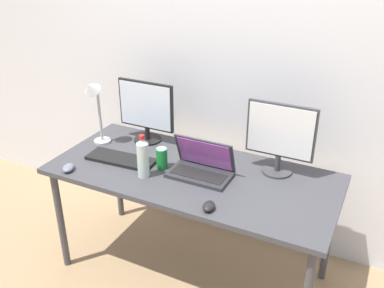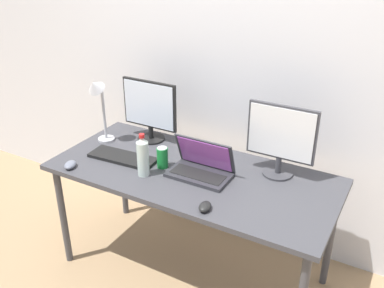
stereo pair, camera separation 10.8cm
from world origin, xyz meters
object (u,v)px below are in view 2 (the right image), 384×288
at_px(monitor_left, 150,109).
at_px(mouse_by_keyboard, 70,165).
at_px(water_bottle, 143,156).
at_px(laptop_silver, 201,167).
at_px(mouse_by_laptop, 205,207).
at_px(soda_can_near_keyboard, 162,157).
at_px(desk_lamp, 98,99).
at_px(monitor_center, 281,138).
at_px(keyboard_main, 123,157).
at_px(work_desk, 192,181).

xyz_separation_m(monitor_left, mouse_by_keyboard, (-0.20, -0.55, -0.20)).
distance_m(mouse_by_keyboard, water_bottle, 0.46).
bearing_deg(water_bottle, monitor_left, 119.13).
height_order(monitor_left, mouse_by_keyboard, monitor_left).
relative_size(monitor_left, laptop_silver, 1.15).
height_order(mouse_by_laptop, water_bottle, water_bottle).
relative_size(laptop_silver, mouse_by_laptop, 3.90).
height_order(soda_can_near_keyboard, desk_lamp, desk_lamp).
bearing_deg(monitor_center, soda_can_near_keyboard, -158.13).
bearing_deg(keyboard_main, monitor_left, 87.09).
distance_m(laptop_silver, soda_can_near_keyboard, 0.24).
xyz_separation_m(water_bottle, soda_can_near_keyboard, (0.04, 0.13, -0.05)).
bearing_deg(mouse_by_keyboard, work_desk, 3.15).
distance_m(monitor_left, monitor_center, 0.89).
xyz_separation_m(monitor_center, mouse_by_keyboard, (-1.09, -0.52, -0.21)).
height_order(laptop_silver, soda_can_near_keyboard, laptop_silver).
bearing_deg(laptop_silver, keyboard_main, -172.27).
bearing_deg(desk_lamp, soda_can_near_keyboard, -8.82).
bearing_deg(soda_can_near_keyboard, work_desk, 9.97).
distance_m(monitor_left, soda_can_near_keyboard, 0.42).
distance_m(keyboard_main, desk_lamp, 0.41).
xyz_separation_m(work_desk, soda_can_near_keyboard, (-0.18, -0.03, 0.13)).
height_order(laptop_silver, mouse_by_keyboard, laptop_silver).
xyz_separation_m(monitor_left, keyboard_main, (0.00, -0.31, -0.21)).
bearing_deg(mouse_by_keyboard, water_bottle, -3.26).
xyz_separation_m(monitor_left, mouse_by_laptop, (0.69, -0.54, -0.20)).
height_order(monitor_center, keyboard_main, monitor_center).
bearing_deg(monitor_center, monitor_left, 178.18).
bearing_deg(work_desk, monitor_left, 151.52).
distance_m(laptop_silver, mouse_by_laptop, 0.35).
bearing_deg(monitor_left, monitor_center, -1.82).
xyz_separation_m(laptop_silver, desk_lamp, (-0.76, 0.05, 0.26)).
distance_m(soda_can_near_keyboard, desk_lamp, 0.58).
relative_size(monitor_left, mouse_by_keyboard, 4.29).
bearing_deg(soda_can_near_keyboard, monitor_left, 134.40).
height_order(laptop_silver, desk_lamp, desk_lamp).
bearing_deg(soda_can_near_keyboard, desk_lamp, 171.18).
bearing_deg(monitor_center, laptop_silver, -150.35).
bearing_deg(soda_can_near_keyboard, mouse_by_keyboard, -149.85).
bearing_deg(desk_lamp, keyboard_main, -24.32).
relative_size(mouse_by_keyboard, desk_lamp, 0.21).
distance_m(keyboard_main, mouse_by_laptop, 0.72).
bearing_deg(laptop_silver, monitor_left, 154.53).
relative_size(work_desk, desk_lamp, 3.69).
xyz_separation_m(monitor_center, desk_lamp, (-1.14, -0.17, 0.08)).
height_order(work_desk, desk_lamp, desk_lamp).
relative_size(work_desk, soda_can_near_keyboard, 13.19).
height_order(keyboard_main, mouse_by_laptop, mouse_by_laptop).
height_order(laptop_silver, mouse_by_laptop, laptop_silver).
height_order(mouse_by_laptop, soda_can_near_keyboard, soda_can_near_keyboard).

